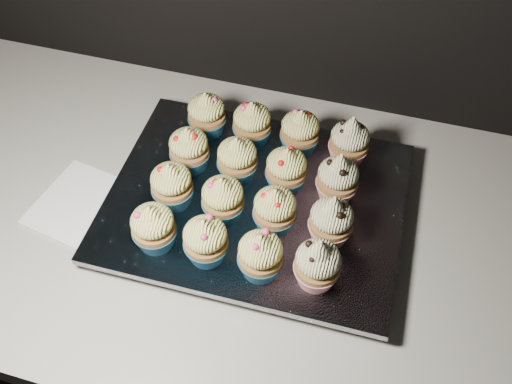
% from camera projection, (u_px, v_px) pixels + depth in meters
% --- Properties ---
extents(cabinet, '(2.40, 0.60, 0.86)m').
position_uv_depth(cabinet, '(272.00, 350.00, 1.24)').
color(cabinet, black).
rests_on(cabinet, ground).
extents(worktop, '(2.44, 0.64, 0.04)m').
position_uv_depth(worktop, '(278.00, 234.00, 0.89)').
color(worktop, beige).
rests_on(worktop, cabinet).
extents(napkin, '(0.17, 0.17, 0.00)m').
position_uv_depth(napkin, '(84.00, 206.00, 0.90)').
color(napkin, white).
rests_on(napkin, worktop).
extents(baking_tray, '(0.42, 0.32, 0.02)m').
position_uv_depth(baking_tray, '(256.00, 208.00, 0.89)').
color(baking_tray, black).
rests_on(baking_tray, worktop).
extents(foil_lining, '(0.45, 0.35, 0.01)m').
position_uv_depth(foil_lining, '(256.00, 201.00, 0.87)').
color(foil_lining, silver).
rests_on(foil_lining, baking_tray).
extents(cupcake_0, '(0.06, 0.06, 0.08)m').
position_uv_depth(cupcake_0, '(153.00, 227.00, 0.79)').
color(cupcake_0, '#1B5C81').
rests_on(cupcake_0, foil_lining).
extents(cupcake_1, '(0.06, 0.06, 0.08)m').
position_uv_depth(cupcake_1, '(206.00, 240.00, 0.78)').
color(cupcake_1, '#1B5C81').
rests_on(cupcake_1, foil_lining).
extents(cupcake_2, '(0.06, 0.06, 0.08)m').
position_uv_depth(cupcake_2, '(261.00, 255.00, 0.76)').
color(cupcake_2, '#1B5C81').
rests_on(cupcake_2, foil_lining).
extents(cupcake_3, '(0.06, 0.06, 0.10)m').
position_uv_depth(cupcake_3, '(318.00, 264.00, 0.75)').
color(cupcake_3, red).
rests_on(cupcake_3, foil_lining).
extents(cupcake_4, '(0.06, 0.06, 0.08)m').
position_uv_depth(cupcake_4, '(172.00, 185.00, 0.84)').
color(cupcake_4, '#1B5C81').
rests_on(cupcake_4, foil_lining).
extents(cupcake_5, '(0.06, 0.06, 0.08)m').
position_uv_depth(cupcake_5, '(223.00, 199.00, 0.82)').
color(cupcake_5, '#1B5C81').
rests_on(cupcake_5, foil_lining).
extents(cupcake_6, '(0.06, 0.06, 0.08)m').
position_uv_depth(cupcake_6, '(275.00, 210.00, 0.81)').
color(cupcake_6, '#1B5C81').
rests_on(cupcake_6, foil_lining).
extents(cupcake_7, '(0.06, 0.06, 0.10)m').
position_uv_depth(cupcake_7, '(331.00, 221.00, 0.79)').
color(cupcake_7, red).
rests_on(cupcake_7, foil_lining).
extents(cupcake_8, '(0.06, 0.06, 0.08)m').
position_uv_depth(cupcake_8, '(189.00, 149.00, 0.88)').
color(cupcake_8, '#1B5C81').
rests_on(cupcake_8, foil_lining).
extents(cupcake_9, '(0.06, 0.06, 0.08)m').
position_uv_depth(cupcake_9, '(237.00, 159.00, 0.87)').
color(cupcake_9, '#1B5C81').
rests_on(cupcake_9, foil_lining).
extents(cupcake_10, '(0.06, 0.06, 0.08)m').
position_uv_depth(cupcake_10, '(286.00, 170.00, 0.85)').
color(cupcake_10, '#1B5C81').
rests_on(cupcake_10, foil_lining).
extents(cupcake_11, '(0.06, 0.06, 0.10)m').
position_uv_depth(cupcake_11, '(338.00, 179.00, 0.84)').
color(cupcake_11, red).
rests_on(cupcake_11, foil_lining).
extents(cupcake_12, '(0.06, 0.06, 0.08)m').
position_uv_depth(cupcake_12, '(207.00, 114.00, 0.93)').
color(cupcake_12, '#1B5C81').
rests_on(cupcake_12, foil_lining).
extents(cupcake_13, '(0.06, 0.06, 0.08)m').
position_uv_depth(cupcake_13, '(252.00, 124.00, 0.92)').
color(cupcake_13, '#1B5C81').
rests_on(cupcake_13, foil_lining).
extents(cupcake_14, '(0.06, 0.06, 0.08)m').
position_uv_depth(cupcake_14, '(300.00, 132.00, 0.90)').
color(cupcake_14, '#1B5C81').
rests_on(cupcake_14, foil_lining).
extents(cupcake_15, '(0.06, 0.06, 0.10)m').
position_uv_depth(cupcake_15, '(349.00, 142.00, 0.89)').
color(cupcake_15, red).
rests_on(cupcake_15, foil_lining).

